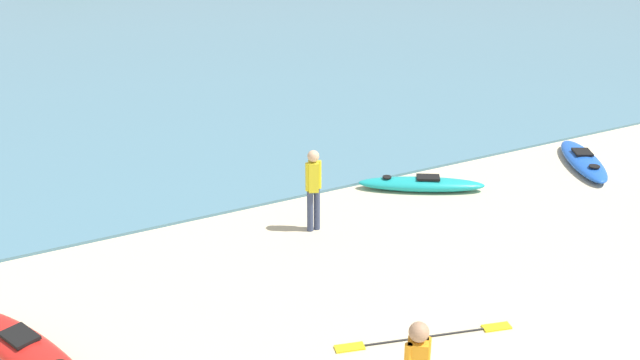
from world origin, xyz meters
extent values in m
ellipsoid|color=red|center=(-4.41, 6.25, 0.17)|extent=(1.74, 3.11, 0.35)
cube|color=black|center=(-4.46, 6.40, 0.37)|extent=(0.54, 0.65, 0.05)
ellipsoid|color=teal|center=(4.08, 8.65, 0.14)|extent=(2.63, 1.90, 0.28)
cube|color=black|center=(4.20, 8.58, 0.30)|extent=(0.58, 0.52, 0.05)
cylinder|color=black|center=(3.44, 9.04, 0.29)|extent=(0.20, 0.20, 0.02)
ellipsoid|color=blue|center=(8.24, 8.02, 0.14)|extent=(1.88, 2.66, 0.28)
cube|color=black|center=(8.30, 8.13, 0.30)|extent=(0.57, 0.60, 0.05)
cylinder|color=black|center=(7.90, 7.38, 0.29)|extent=(0.25, 0.25, 0.02)
cylinder|color=orange|center=(-0.35, 2.31, 1.22)|extent=(0.09, 0.09, 0.60)
sphere|color=#A37A5B|center=(-0.49, 2.31, 1.65)|extent=(0.24, 0.24, 0.24)
cylinder|color=#384260|center=(1.05, 8.05, 0.42)|extent=(0.12, 0.12, 0.83)
cylinder|color=#384260|center=(1.20, 8.05, 0.42)|extent=(0.12, 0.12, 0.83)
cube|color=yellow|center=(1.13, 8.05, 1.12)|extent=(0.26, 0.28, 0.59)
cylinder|color=yellow|center=(1.00, 8.05, 1.14)|extent=(0.09, 0.09, 0.56)
cylinder|color=yellow|center=(1.25, 8.05, 1.14)|extent=(0.09, 0.09, 0.56)
sphere|color=tan|center=(1.13, 8.05, 1.54)|extent=(0.22, 0.22, 0.22)
cylinder|color=black|center=(0.95, 4.08, 0.01)|extent=(1.84, 0.52, 0.03)
cube|color=yellow|center=(-0.18, 4.38, 0.01)|extent=(0.47, 0.29, 0.03)
cube|color=yellow|center=(2.08, 3.78, 0.01)|extent=(0.47, 0.29, 0.03)
camera|label=1|loc=(-4.84, -3.50, 6.60)|focal=42.00mm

